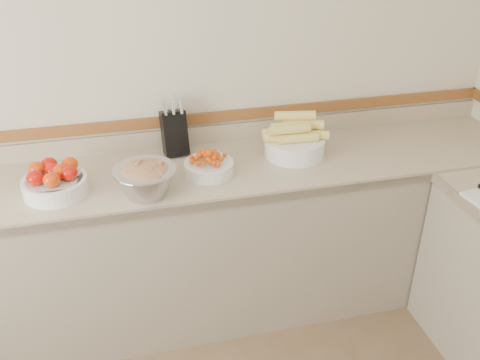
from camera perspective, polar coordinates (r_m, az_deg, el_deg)
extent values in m
plane|color=beige|center=(2.86, -10.17, 10.69)|extent=(4.00, 0.00, 4.00)
cube|color=tan|center=(2.72, -8.82, 0.19)|extent=(4.00, 0.65, 0.04)
cube|color=gray|center=(2.97, -8.16, -7.42)|extent=(4.00, 0.63, 0.86)
cube|color=gray|center=(2.45, -8.03, -3.29)|extent=(4.00, 0.02, 0.04)
cube|color=tan|center=(2.97, -9.56, 4.23)|extent=(4.00, 0.02, 0.10)
cube|color=brown|center=(2.93, -9.72, 5.99)|extent=(4.00, 0.02, 0.06)
cube|color=black|center=(2.87, -7.01, 5.01)|extent=(0.14, 0.17, 0.25)
cylinder|color=silver|center=(2.79, -7.96, 7.50)|extent=(0.02, 0.03, 0.07)
cylinder|color=silver|center=(2.79, -7.12, 7.59)|extent=(0.02, 0.03, 0.07)
cylinder|color=silver|center=(2.80, -6.29, 7.68)|extent=(0.02, 0.03, 0.07)
cylinder|color=silver|center=(2.81, -8.02, 7.69)|extent=(0.02, 0.03, 0.07)
cylinder|color=silver|center=(2.81, -7.19, 7.77)|extent=(0.02, 0.03, 0.07)
cylinder|color=silver|center=(2.82, -6.36, 7.86)|extent=(0.02, 0.03, 0.07)
cylinder|color=silver|center=(2.83, -8.09, 7.87)|extent=(0.02, 0.03, 0.07)
cylinder|color=silver|center=(2.84, -7.26, 7.96)|extent=(0.02, 0.03, 0.07)
cylinder|color=silver|center=(2.84, -6.44, 8.04)|extent=(0.02, 0.03, 0.07)
cylinder|color=white|center=(2.65, -19.10, -0.59)|extent=(0.30, 0.30, 0.08)
torus|color=white|center=(2.64, -19.22, 0.05)|extent=(0.30, 0.30, 0.01)
cylinder|color=white|center=(2.64, -19.22, 0.05)|extent=(0.26, 0.26, 0.01)
ellipsoid|color=red|center=(2.59, -21.03, 0.20)|extent=(0.08, 0.08, 0.07)
ellipsoid|color=#E13B08|center=(2.55, -19.45, 0.03)|extent=(0.08, 0.08, 0.07)
ellipsoid|color=red|center=(2.58, -17.76, 0.70)|extent=(0.08, 0.08, 0.07)
ellipsoid|color=#E13B08|center=(2.67, -20.88, 1.12)|extent=(0.08, 0.08, 0.07)
ellipsoid|color=red|center=(2.63, -19.34, 0.96)|extent=(0.08, 0.08, 0.07)
ellipsoid|color=#E13B08|center=(2.66, -17.70, 1.60)|extent=(0.08, 0.08, 0.07)
ellipsoid|color=red|center=(2.69, -19.68, 1.55)|extent=(0.08, 0.08, 0.07)
ellipsoid|color=#E13B08|center=(2.61, -18.61, 0.85)|extent=(0.08, 0.08, 0.07)
cylinder|color=white|center=(2.68, -3.34, 1.31)|extent=(0.25, 0.25, 0.06)
torus|color=white|center=(2.67, -3.35, 1.81)|extent=(0.25, 0.25, 0.01)
cylinder|color=white|center=(2.67, -3.35, 1.81)|extent=(0.22, 0.22, 0.01)
sphere|color=#EA4B08|center=(2.64, -2.02, 2.23)|extent=(0.03, 0.03, 0.03)
sphere|color=#EA4B08|center=(2.71, -4.84, 2.72)|extent=(0.03, 0.03, 0.03)
sphere|color=#EA4B08|center=(2.64, -3.96, 2.54)|extent=(0.03, 0.03, 0.03)
sphere|color=#EA4B08|center=(2.63, -3.85, 2.30)|extent=(0.03, 0.03, 0.03)
sphere|color=#EA4B08|center=(2.66, -3.45, 2.99)|extent=(0.03, 0.03, 0.03)
sphere|color=#EA4B08|center=(2.63, -3.23, 2.81)|extent=(0.03, 0.03, 0.03)
sphere|color=#EA4B08|center=(2.61, -4.13, 1.77)|extent=(0.03, 0.03, 0.03)
sphere|color=#EA4B08|center=(2.66, -2.01, 2.42)|extent=(0.03, 0.03, 0.03)
sphere|color=#EA4B08|center=(2.67, -3.88, 2.74)|extent=(0.03, 0.03, 0.03)
sphere|color=#EA4B08|center=(2.63, -3.48, 2.67)|extent=(0.03, 0.03, 0.03)
sphere|color=#EA4B08|center=(2.63, -3.78, 2.58)|extent=(0.03, 0.03, 0.03)
sphere|color=#EA4B08|center=(2.62, -2.51, 2.11)|extent=(0.03, 0.03, 0.03)
sphere|color=#EA4B08|center=(2.64, -3.27, 2.89)|extent=(0.03, 0.03, 0.03)
sphere|color=#EA4B08|center=(2.61, -2.66, 1.93)|extent=(0.03, 0.03, 0.03)
sphere|color=#EA4B08|center=(2.63, -3.16, 2.74)|extent=(0.03, 0.03, 0.03)
sphere|color=#EA4B08|center=(2.67, -3.15, 3.06)|extent=(0.03, 0.03, 0.03)
sphere|color=#EA4B08|center=(2.69, -4.43, 2.81)|extent=(0.03, 0.03, 0.03)
sphere|color=#EA4B08|center=(2.62, -2.94, 2.24)|extent=(0.03, 0.03, 0.03)
sphere|color=#EA4B08|center=(2.61, -3.02, 2.20)|extent=(0.03, 0.03, 0.03)
sphere|color=#EA4B08|center=(2.66, -5.21, 2.24)|extent=(0.03, 0.03, 0.03)
sphere|color=#EA4B08|center=(2.65, -4.66, 2.30)|extent=(0.03, 0.03, 0.03)
sphere|color=#EA4B08|center=(2.59, -2.80, 1.58)|extent=(0.03, 0.03, 0.03)
sphere|color=#EA4B08|center=(2.63, -3.17, 2.64)|extent=(0.03, 0.03, 0.03)
sphere|color=#EA4B08|center=(2.66, -3.81, 2.72)|extent=(0.03, 0.03, 0.03)
sphere|color=#EA4B08|center=(2.67, -2.31, 2.70)|extent=(0.03, 0.03, 0.03)
sphere|color=#EA4B08|center=(2.68, -1.49, 2.49)|extent=(0.03, 0.03, 0.03)
sphere|color=#EA4B08|center=(2.67, -3.86, 2.86)|extent=(0.03, 0.03, 0.03)
sphere|color=#EA4B08|center=(2.64, -3.13, 2.56)|extent=(0.03, 0.03, 0.03)
sphere|color=#EA4B08|center=(2.70, -4.43, 2.82)|extent=(0.03, 0.03, 0.03)
sphere|color=#EA4B08|center=(2.66, -3.08, 3.09)|extent=(0.03, 0.03, 0.03)
sphere|color=#EA4B08|center=(2.66, -3.21, 3.03)|extent=(0.03, 0.03, 0.03)
sphere|color=#EA4B08|center=(2.68, -2.87, 3.00)|extent=(0.03, 0.03, 0.03)
sphere|color=#EA4B08|center=(2.64, -2.58, 2.40)|extent=(0.03, 0.03, 0.03)
sphere|color=#EA4B08|center=(2.61, -4.14, 1.87)|extent=(0.03, 0.03, 0.03)
sphere|color=#EA4B08|center=(2.61, -4.77, 1.67)|extent=(0.03, 0.03, 0.03)
sphere|color=#EA4B08|center=(2.62, -4.08, 2.18)|extent=(0.03, 0.03, 0.03)
sphere|color=#EA4B08|center=(2.65, -3.21, 2.82)|extent=(0.03, 0.03, 0.03)
sphere|color=#EA4B08|center=(2.65, -3.90, 2.77)|extent=(0.03, 0.03, 0.03)
sphere|color=#EA4B08|center=(2.69, -2.20, 2.84)|extent=(0.03, 0.03, 0.03)
sphere|color=#EA4B08|center=(2.64, -3.43, 2.63)|extent=(0.03, 0.03, 0.03)
sphere|color=#EA4B08|center=(2.65, -3.89, 2.88)|extent=(0.03, 0.03, 0.03)
sphere|color=#EA4B08|center=(2.65, -3.53, 2.89)|extent=(0.03, 0.03, 0.03)
cylinder|color=white|center=(2.88, 5.82, 3.56)|extent=(0.32, 0.32, 0.10)
torus|color=white|center=(2.86, 5.86, 4.32)|extent=(0.32, 0.32, 0.01)
cylinder|color=#F4DB65|center=(2.81, 4.69, 4.54)|extent=(0.22, 0.09, 0.05)
cylinder|color=#F4DB65|center=(2.80, 6.21, 4.45)|extent=(0.22, 0.06, 0.05)
cylinder|color=#F4DB65|center=(2.85, 7.32, 4.84)|extent=(0.22, 0.12, 0.05)
cylinder|color=#F4DB65|center=(2.86, 4.50, 5.08)|extent=(0.22, 0.08, 0.05)
cylinder|color=#F4DB65|center=(2.90, 6.25, 5.34)|extent=(0.22, 0.13, 0.05)
cylinder|color=#F4DB65|center=(2.82, 5.53, 5.70)|extent=(0.22, 0.07, 0.05)
cylinder|color=#F4DB65|center=(2.85, 6.78, 5.92)|extent=(0.22, 0.11, 0.05)
cylinder|color=#F4DB65|center=(2.84, 5.88, 6.85)|extent=(0.22, 0.09, 0.05)
cylinder|color=#F4DB65|center=(2.79, 5.32, 5.40)|extent=(0.22, 0.05, 0.05)
cylinder|color=#B2B2BA|center=(2.52, -10.04, -0.22)|extent=(0.29, 0.29, 0.14)
torus|color=#B2B2BA|center=(2.49, -10.17, 1.05)|extent=(0.30, 0.30, 0.01)
ellipsoid|color=#C01639|center=(2.49, -10.15, 0.84)|extent=(0.24, 0.24, 0.08)
cube|color=#C01639|center=(2.48, -9.10, 1.45)|extent=(0.03, 0.03, 0.02)
cube|color=#98C660|center=(2.53, -9.90, 1.96)|extent=(0.03, 0.03, 0.02)
cube|color=#C01639|center=(2.49, -8.40, 1.79)|extent=(0.03, 0.03, 0.02)
cube|color=#98C660|center=(2.50, -9.79, 1.67)|extent=(0.03, 0.03, 0.02)
cube|color=#C01639|center=(2.42, -8.56, 0.68)|extent=(0.02, 0.02, 0.02)
cube|color=#98C660|center=(2.55, -11.29, 1.84)|extent=(0.02, 0.02, 0.02)
cube|color=#C01639|center=(2.51, -10.65, 1.94)|extent=(0.03, 0.03, 0.02)
cube|color=#98C660|center=(2.44, -9.59, 1.14)|extent=(0.02, 0.02, 0.02)
cube|color=#C01639|center=(2.51, -11.44, 1.72)|extent=(0.03, 0.03, 0.02)
cube|color=#98C660|center=(2.48, -11.14, 1.31)|extent=(0.03, 0.03, 0.02)
cube|color=#C01639|center=(2.48, -9.84, 1.35)|extent=(0.02, 0.02, 0.02)
cube|color=#98C660|center=(2.42, -10.18, 0.41)|extent=(0.03, 0.03, 0.02)
cube|color=#C01639|center=(2.44, -9.72, 0.80)|extent=(0.03, 0.03, 0.02)
cube|color=#98C660|center=(2.49, -10.89, 1.69)|extent=(0.03, 0.03, 0.02)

